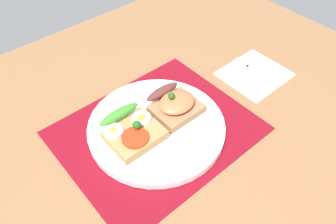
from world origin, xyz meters
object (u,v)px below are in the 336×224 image
at_px(napkin, 255,74).
at_px(sandwich_salmon, 175,104).
at_px(fork, 254,71).
at_px(sandwich_egg_tomato, 131,130).
at_px(plate, 156,127).

bearing_deg(napkin, sandwich_salmon, 174.72).
bearing_deg(napkin, fork, 52.05).
xyz_separation_m(sandwich_egg_tomato, fork, (0.34, -0.02, -0.03)).
bearing_deg(plate, fork, -2.41).
bearing_deg(fork, napkin, -127.95).
height_order(plate, sandwich_egg_tomato, sandwich_egg_tomato).
distance_m(plate, sandwich_egg_tomato, 0.06).
relative_size(napkin, fork, 1.13).
distance_m(sandwich_salmon, napkin, 0.24).
distance_m(napkin, fork, 0.01).
relative_size(sandwich_egg_tomato, sandwich_salmon, 1.06).
distance_m(plate, napkin, 0.29).
height_order(plate, sandwich_salmon, sandwich_salmon).
height_order(sandwich_egg_tomato, sandwich_salmon, sandwich_salmon).
xyz_separation_m(sandwich_egg_tomato, napkin, (0.34, -0.03, -0.03)).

